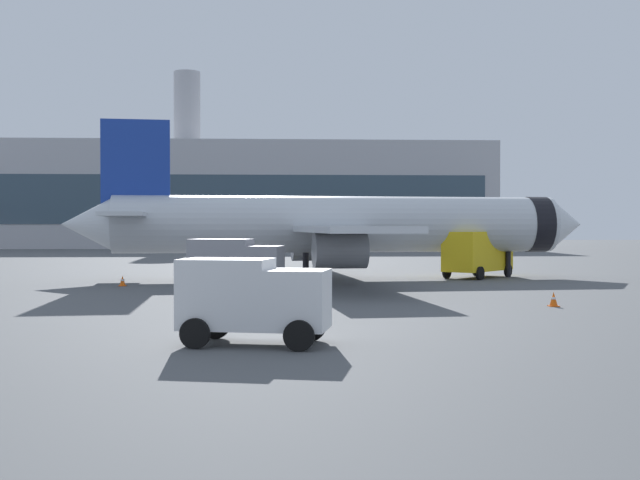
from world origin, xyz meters
name	(u,v)px	position (x,y,z in m)	size (l,w,h in m)	color
airplane_at_gate	(337,225)	(3.72, 51.30, 3.66)	(35.77, 32.33, 10.50)	silver
service_truck	(235,263)	(-2.47, 39.97, 1.61)	(5.14, 3.32, 2.90)	gray
fuel_truck	(477,252)	(13.57, 52.06, 1.77)	(5.78, 6.08, 3.20)	yellow
cargo_van	(253,297)	(-0.90, 21.66, 1.45)	(4.72, 3.09, 2.60)	white
safety_cone_near	(123,281)	(-9.49, 45.59, 0.30)	(0.44, 0.44, 0.62)	#F2590C
safety_cone_mid	(554,299)	(12.09, 32.44, 0.32)	(0.44, 0.44, 0.65)	#F2590C
terminal_building	(195,195)	(-14.27, 131.41, 8.75)	(98.47, 17.02, 29.26)	#B2B2B7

